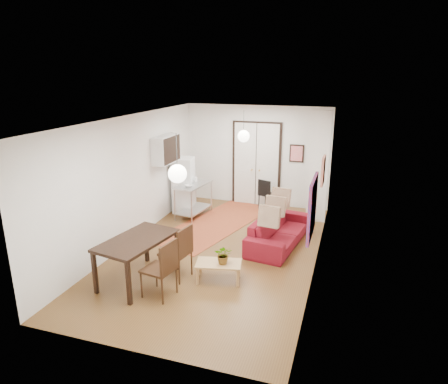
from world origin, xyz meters
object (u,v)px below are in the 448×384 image
(sofa, at_px, (279,231))
(coffee_table, at_px, (219,265))
(kitchen_counter, at_px, (193,195))
(fridge, at_px, (184,185))
(dining_table, at_px, (137,244))
(black_side_chair, at_px, (268,191))
(dining_chair_far, at_px, (161,261))
(dining_chair_near, at_px, (177,245))

(sofa, xyz_separation_m, coffee_table, (-0.77, -2.02, -0.00))
(coffee_table, bearing_deg, kitchen_counter, 119.48)
(fridge, relative_size, dining_table, 0.92)
(fridge, bearing_deg, black_side_chair, 18.19)
(coffee_table, distance_m, dining_chair_far, 1.13)
(sofa, relative_size, kitchen_counter, 1.78)
(fridge, distance_m, dining_table, 3.92)
(sofa, distance_m, kitchen_counter, 2.82)
(dining_chair_near, distance_m, dining_chair_far, 0.70)
(sofa, relative_size, dining_chair_near, 2.11)
(sofa, height_order, black_side_chair, black_side_chair)
(sofa, height_order, kitchen_counter, kitchen_counter)
(coffee_table, relative_size, dining_chair_near, 0.87)
(dining_chair_far, height_order, black_side_chair, dining_chair_far)
(dining_chair_far, bearing_deg, dining_table, -101.85)
(kitchen_counter, bearing_deg, fridge, 157.90)
(coffee_table, xyz_separation_m, dining_table, (-1.43, -0.46, 0.44))
(dining_chair_far, xyz_separation_m, black_side_chair, (0.83, 5.16, -0.10))
(fridge, height_order, dining_chair_far, fridge)
(fridge, xyz_separation_m, dining_chair_far, (1.34, -4.09, -0.16))
(fridge, relative_size, black_side_chair, 1.76)
(kitchen_counter, relative_size, black_side_chair, 1.43)
(sofa, bearing_deg, dining_table, 146.40)
(sofa, relative_size, fridge, 1.44)
(coffee_table, height_order, kitchen_counter, kitchen_counter)
(sofa, height_order, coffee_table, sofa)
(coffee_table, bearing_deg, dining_table, -162.21)
(sofa, xyz_separation_m, dining_chair_far, (-1.60, -2.72, 0.29))
(dining_table, bearing_deg, dining_chair_near, 37.37)
(dining_table, bearing_deg, fridge, 100.88)
(fridge, xyz_separation_m, dining_table, (0.74, -3.85, -0.01))
(coffee_table, xyz_separation_m, dining_chair_far, (-0.83, -0.70, 0.29))
(coffee_table, distance_m, black_side_chair, 4.46)
(kitchen_counter, distance_m, dining_chair_near, 3.31)
(dining_table, distance_m, dining_chair_near, 0.77)
(kitchen_counter, bearing_deg, coffee_table, -52.52)
(kitchen_counter, distance_m, black_side_chair, 2.21)
(sofa, xyz_separation_m, kitchen_counter, (-2.56, 1.15, 0.26))
(sofa, bearing_deg, dining_chair_near, 149.61)
(coffee_table, distance_m, fridge, 4.05)
(coffee_table, height_order, dining_table, dining_table)
(coffee_table, distance_m, kitchen_counter, 3.65)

